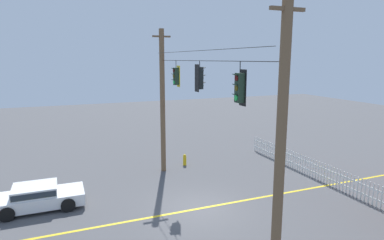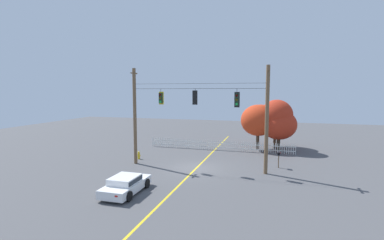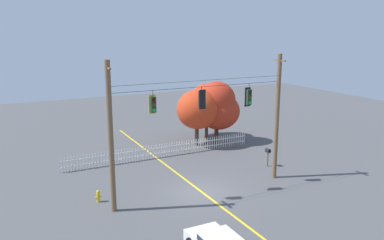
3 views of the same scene
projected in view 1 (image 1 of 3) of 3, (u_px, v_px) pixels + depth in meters
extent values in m
plane|color=#4C4C4F|center=(200.00, 209.00, 15.48)|extent=(80.00, 80.00, 0.00)
cube|color=gold|center=(200.00, 208.00, 15.48)|extent=(0.16, 36.00, 0.01)
cylinder|color=brown|center=(163.00, 102.00, 19.98)|extent=(0.30, 0.30, 8.68)
cylinder|color=brown|center=(280.00, 151.00, 9.40)|extent=(0.30, 0.30, 8.68)
cube|color=brown|center=(161.00, 36.00, 19.27)|extent=(0.10, 1.10, 0.10)
cube|color=brown|center=(288.00, 9.00, 8.69)|extent=(0.10, 1.10, 0.10)
cylinder|color=black|center=(201.00, 61.00, 14.23)|extent=(11.39, 0.02, 0.02)
cylinder|color=black|center=(195.00, 51.00, 14.06)|extent=(11.39, 0.02, 0.02)
cylinder|color=black|center=(176.00, 64.00, 17.22)|extent=(0.03, 0.03, 0.37)
cube|color=yellow|center=(178.00, 76.00, 17.39)|extent=(0.43, 0.02, 1.12)
cube|color=#1E3323|center=(176.00, 76.00, 17.34)|extent=(0.30, 0.24, 0.90)
cylinder|color=#410706|center=(174.00, 71.00, 17.24)|extent=(0.20, 0.03, 0.20)
cube|color=#1E3323|center=(173.00, 68.00, 17.20)|extent=(0.22, 0.12, 0.06)
cylinder|color=#463B09|center=(174.00, 76.00, 17.29)|extent=(0.20, 0.03, 0.20)
cube|color=#1E3323|center=(173.00, 74.00, 17.25)|extent=(0.22, 0.12, 0.06)
cylinder|color=green|center=(174.00, 82.00, 17.35)|extent=(0.20, 0.03, 0.20)
cube|color=#1E3323|center=(173.00, 80.00, 17.31)|extent=(0.22, 0.12, 0.06)
cylinder|color=black|center=(200.00, 64.00, 14.34)|extent=(0.03, 0.03, 0.27)
cube|color=black|center=(197.00, 78.00, 14.41)|extent=(0.43, 0.02, 1.20)
cube|color=black|center=(200.00, 78.00, 14.46)|extent=(0.30, 0.24, 0.97)
cylinder|color=#410706|center=(202.00, 71.00, 14.45)|extent=(0.20, 0.03, 0.20)
cube|color=black|center=(203.00, 68.00, 14.44)|extent=(0.22, 0.12, 0.06)
cylinder|color=#463B09|center=(202.00, 78.00, 14.51)|extent=(0.20, 0.03, 0.20)
cube|color=black|center=(203.00, 75.00, 14.50)|extent=(0.22, 0.12, 0.06)
cylinder|color=green|center=(202.00, 85.00, 14.56)|extent=(0.20, 0.03, 0.20)
cube|color=black|center=(203.00, 83.00, 14.56)|extent=(0.22, 0.12, 0.06)
cylinder|color=black|center=(240.00, 67.00, 11.17)|extent=(0.03, 0.03, 0.40)
cube|color=black|center=(243.00, 88.00, 11.34)|extent=(0.43, 0.02, 1.26)
cube|color=#1E3323|center=(240.00, 88.00, 11.30)|extent=(0.30, 0.24, 1.01)
cylinder|color=#410706|center=(236.00, 78.00, 11.19)|extent=(0.20, 0.03, 0.20)
cube|color=#1E3323|center=(235.00, 75.00, 11.15)|extent=(0.22, 0.12, 0.06)
cylinder|color=#463B09|center=(236.00, 88.00, 11.25)|extent=(0.20, 0.03, 0.20)
cube|color=#1E3323|center=(235.00, 85.00, 11.21)|extent=(0.22, 0.12, 0.06)
cylinder|color=green|center=(236.00, 98.00, 11.31)|extent=(0.20, 0.03, 0.20)
cube|color=#1E3323|center=(235.00, 95.00, 11.27)|extent=(0.22, 0.12, 0.06)
cube|color=silver|center=(255.00, 143.00, 25.21)|extent=(0.06, 0.04, 1.12)
cube|color=silver|center=(256.00, 144.00, 25.00)|extent=(0.06, 0.04, 1.12)
cube|color=silver|center=(258.00, 145.00, 24.80)|extent=(0.06, 0.04, 1.12)
cube|color=silver|center=(260.00, 146.00, 24.59)|extent=(0.06, 0.04, 1.12)
cube|color=silver|center=(261.00, 146.00, 24.39)|extent=(0.06, 0.04, 1.12)
cube|color=silver|center=(263.00, 147.00, 24.18)|extent=(0.06, 0.04, 1.12)
cube|color=silver|center=(265.00, 148.00, 23.97)|extent=(0.06, 0.04, 1.12)
cube|color=silver|center=(267.00, 149.00, 23.77)|extent=(0.06, 0.04, 1.12)
cube|color=silver|center=(268.00, 149.00, 23.56)|extent=(0.06, 0.04, 1.12)
cube|color=silver|center=(270.00, 150.00, 23.36)|extent=(0.06, 0.04, 1.12)
cube|color=silver|center=(272.00, 151.00, 23.15)|extent=(0.06, 0.04, 1.12)
cube|color=silver|center=(274.00, 152.00, 22.94)|extent=(0.06, 0.04, 1.12)
cube|color=silver|center=(276.00, 153.00, 22.74)|extent=(0.06, 0.04, 1.12)
cube|color=silver|center=(278.00, 153.00, 22.53)|extent=(0.06, 0.04, 1.12)
cube|color=silver|center=(280.00, 154.00, 22.33)|extent=(0.06, 0.04, 1.12)
cube|color=silver|center=(282.00, 155.00, 22.12)|extent=(0.06, 0.04, 1.12)
cube|color=silver|center=(284.00, 156.00, 21.91)|extent=(0.06, 0.04, 1.12)
cube|color=silver|center=(286.00, 157.00, 21.71)|extent=(0.06, 0.04, 1.12)
cube|color=silver|center=(289.00, 158.00, 21.50)|extent=(0.06, 0.04, 1.12)
cube|color=silver|center=(291.00, 159.00, 21.30)|extent=(0.06, 0.04, 1.12)
cube|color=silver|center=(293.00, 160.00, 21.09)|extent=(0.06, 0.04, 1.12)
cube|color=silver|center=(295.00, 161.00, 20.88)|extent=(0.06, 0.04, 1.12)
cube|color=silver|center=(298.00, 162.00, 20.68)|extent=(0.06, 0.04, 1.12)
cube|color=silver|center=(300.00, 163.00, 20.47)|extent=(0.06, 0.04, 1.12)
cube|color=silver|center=(303.00, 164.00, 20.27)|extent=(0.06, 0.04, 1.12)
cube|color=silver|center=(305.00, 165.00, 20.06)|extent=(0.06, 0.04, 1.12)
cube|color=silver|center=(308.00, 166.00, 19.85)|extent=(0.06, 0.04, 1.12)
cube|color=silver|center=(310.00, 167.00, 19.65)|extent=(0.06, 0.04, 1.12)
cube|color=silver|center=(313.00, 168.00, 19.44)|extent=(0.06, 0.04, 1.12)
cube|color=silver|center=(316.00, 170.00, 19.24)|extent=(0.06, 0.04, 1.12)
cube|color=silver|center=(319.00, 171.00, 19.03)|extent=(0.06, 0.04, 1.12)
cube|color=silver|center=(321.00, 172.00, 18.82)|extent=(0.06, 0.04, 1.12)
cube|color=silver|center=(324.00, 173.00, 18.62)|extent=(0.06, 0.04, 1.12)
cube|color=silver|center=(327.00, 175.00, 18.41)|extent=(0.06, 0.04, 1.12)
cube|color=silver|center=(330.00, 176.00, 18.21)|extent=(0.06, 0.04, 1.12)
cube|color=silver|center=(334.00, 177.00, 18.00)|extent=(0.06, 0.04, 1.12)
cube|color=silver|center=(337.00, 179.00, 17.79)|extent=(0.06, 0.04, 1.12)
cube|color=silver|center=(340.00, 180.00, 17.59)|extent=(0.06, 0.04, 1.12)
cube|color=silver|center=(343.00, 181.00, 17.38)|extent=(0.06, 0.04, 1.12)
cube|color=silver|center=(347.00, 183.00, 17.18)|extent=(0.06, 0.04, 1.12)
cube|color=silver|center=(350.00, 184.00, 16.97)|extent=(0.06, 0.04, 1.12)
cube|color=silver|center=(354.00, 186.00, 16.76)|extent=(0.06, 0.04, 1.12)
cube|color=silver|center=(358.00, 187.00, 16.56)|extent=(0.06, 0.04, 1.12)
cube|color=silver|center=(361.00, 189.00, 16.35)|extent=(0.06, 0.04, 1.12)
cube|color=silver|center=(365.00, 191.00, 16.15)|extent=(0.06, 0.04, 1.12)
cube|color=silver|center=(369.00, 192.00, 15.94)|extent=(0.06, 0.04, 1.12)
cube|color=silver|center=(373.00, 194.00, 15.74)|extent=(0.06, 0.04, 1.12)
cube|color=silver|center=(377.00, 196.00, 15.53)|extent=(0.06, 0.04, 1.12)
cube|color=silver|center=(382.00, 198.00, 15.32)|extent=(0.06, 0.04, 1.12)
cube|color=silver|center=(337.00, 182.00, 17.85)|extent=(16.25, 0.03, 0.08)
cube|color=silver|center=(338.00, 174.00, 17.76)|extent=(16.25, 0.03, 0.08)
cube|color=white|center=(39.00, 199.00, 15.44)|extent=(1.80, 4.01, 0.55)
cube|color=white|center=(35.00, 190.00, 15.30)|extent=(1.58, 1.93, 0.42)
cube|color=#232D38|center=(35.00, 190.00, 15.30)|extent=(1.61, 1.85, 0.27)
cylinder|color=black|center=(67.00, 191.00, 16.74)|extent=(0.18, 0.64, 0.64)
cylinder|color=black|center=(68.00, 205.00, 15.10)|extent=(0.18, 0.64, 0.64)
cylinder|color=black|center=(12.00, 198.00, 15.83)|extent=(0.18, 0.64, 0.64)
cylinder|color=black|center=(7.00, 215.00, 14.20)|extent=(0.18, 0.64, 0.64)
cube|color=white|center=(83.00, 187.00, 16.60)|extent=(0.20, 0.04, 0.10)
cube|color=white|center=(84.00, 195.00, 15.70)|extent=(0.20, 0.04, 0.10)
cylinder|color=gold|center=(185.00, 161.00, 21.78)|extent=(0.22, 0.22, 0.58)
sphere|color=gold|center=(185.00, 156.00, 21.71)|extent=(0.20, 0.20, 0.20)
cylinder|color=gold|center=(184.00, 160.00, 21.91)|extent=(0.08, 0.08, 0.08)
cylinder|color=gold|center=(186.00, 161.00, 21.63)|extent=(0.08, 0.08, 0.08)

